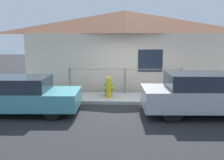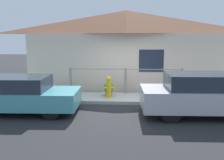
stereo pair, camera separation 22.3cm
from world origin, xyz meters
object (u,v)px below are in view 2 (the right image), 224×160
(car_left, at_px, (20,95))
(potted_plant_near_hydrant, at_px, (109,88))
(car_right, at_px, (207,95))
(fire_hydrant, at_px, (109,87))

(car_left, distance_m, potted_plant_near_hydrant, 3.55)
(car_left, bearing_deg, car_right, -1.55)
(car_right, relative_size, fire_hydrant, 4.88)
(potted_plant_near_hydrant, bearing_deg, car_right, -32.77)
(car_left, bearing_deg, potted_plant_near_hydrant, 35.44)
(car_left, relative_size, fire_hydrant, 4.38)
(car_right, bearing_deg, potted_plant_near_hydrant, 146.00)
(car_right, xyz_separation_m, fire_hydrant, (-3.28, 1.71, -0.11))
(car_right, relative_size, potted_plant_near_hydrant, 7.40)
(car_left, bearing_deg, fire_hydrant, 29.27)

